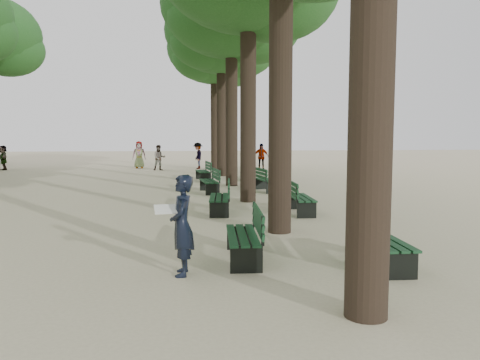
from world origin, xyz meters
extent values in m
plane|color=beige|center=(0.00, 0.00, 0.00)|extent=(120.00, 120.00, 0.00)
cylinder|color=#33261C|center=(1.50, 3.00, 3.75)|extent=(0.52, 0.52, 7.50)
cylinder|color=#33261C|center=(1.50, 8.00, 3.75)|extent=(0.52, 0.52, 7.50)
cylinder|color=#33261C|center=(1.50, 13.00, 3.75)|extent=(0.52, 0.52, 7.50)
ellipsoid|color=#194A19|center=(1.50, 13.00, 7.70)|extent=(6.00, 6.00, 4.50)
cylinder|color=#33261C|center=(1.50, 18.00, 3.75)|extent=(0.52, 0.52, 7.50)
ellipsoid|color=#194A19|center=(1.50, 18.00, 7.70)|extent=(6.00, 6.00, 4.50)
cylinder|color=#33261C|center=(1.50, 23.00, 3.75)|extent=(0.52, 0.52, 7.50)
ellipsoid|color=#194A19|center=(1.50, 23.00, 7.70)|extent=(6.00, 6.00, 4.50)
cube|color=black|center=(0.35, 0.73, 0.23)|extent=(0.64, 1.83, 0.45)
cube|color=black|center=(0.35, 0.73, 0.45)|extent=(0.66, 1.83, 0.04)
cube|color=black|center=(0.63, 0.72, 0.72)|extent=(0.16, 1.80, 0.40)
cube|color=black|center=(0.35, 5.77, 0.23)|extent=(0.69, 1.84, 0.45)
cube|color=black|center=(0.35, 5.77, 0.45)|extent=(0.71, 1.84, 0.04)
cube|color=black|center=(0.63, 5.75, 0.72)|extent=(0.21, 1.80, 0.40)
cube|color=black|center=(0.35, 10.51, 0.23)|extent=(0.68, 1.84, 0.45)
cube|color=black|center=(0.35, 10.51, 0.45)|extent=(0.70, 1.84, 0.04)
cube|color=black|center=(0.63, 10.54, 0.72)|extent=(0.20, 1.80, 0.40)
cube|color=black|center=(0.35, 15.48, 0.23)|extent=(0.70, 1.84, 0.45)
cube|color=black|center=(0.35, 15.48, 0.45)|extent=(0.71, 1.84, 0.04)
cube|color=black|center=(0.63, 15.51, 0.72)|extent=(0.22, 1.80, 0.40)
cube|color=black|center=(2.65, 0.10, 0.23)|extent=(0.60, 1.82, 0.45)
cube|color=black|center=(2.65, 0.10, 0.45)|extent=(0.62, 1.82, 0.04)
cube|color=black|center=(2.37, 0.11, 0.72)|extent=(0.12, 1.80, 0.40)
cube|color=black|center=(2.65, 5.44, 0.23)|extent=(0.62, 1.83, 0.45)
cube|color=black|center=(2.65, 5.44, 0.45)|extent=(0.64, 1.83, 0.04)
cube|color=black|center=(2.37, 5.46, 0.72)|extent=(0.14, 1.80, 0.40)
cube|color=black|center=(2.65, 10.70, 0.23)|extent=(0.73, 1.85, 0.45)
cube|color=black|center=(2.65, 10.70, 0.45)|extent=(0.75, 1.85, 0.04)
cube|color=black|center=(2.37, 10.67, 0.72)|extent=(0.25, 1.79, 0.40)
cube|color=black|center=(2.65, 15.50, 0.23)|extent=(0.62, 1.83, 0.45)
cube|color=black|center=(2.65, 15.50, 0.45)|extent=(0.64, 1.83, 0.04)
cube|color=black|center=(2.37, 15.52, 0.72)|extent=(0.14, 1.80, 0.40)
imported|color=black|center=(-0.69, -0.01, 0.79)|extent=(0.33, 0.64, 1.58)
cube|color=white|center=(-0.94, -0.01, 1.05)|extent=(0.37, 0.29, 0.12)
imported|color=#262628|center=(0.41, 23.59, 0.86)|extent=(0.47, 1.15, 1.72)
imported|color=#262628|center=(-3.47, 24.61, 0.91)|extent=(0.89, 0.38, 1.81)
imported|color=#262628|center=(-11.87, 24.02, 0.78)|extent=(1.05, 1.39, 1.56)
imported|color=#262628|center=(4.40, 22.27, 0.84)|extent=(1.00, 0.41, 1.67)
imported|color=#262628|center=(-2.05, 22.51, 0.80)|extent=(0.82, 0.46, 1.59)
camera|label=1|loc=(-0.70, -7.24, 2.18)|focal=35.00mm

